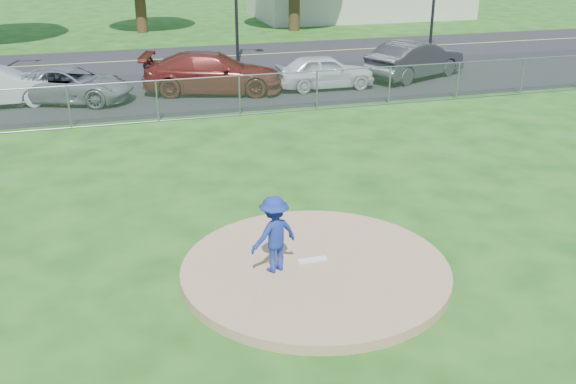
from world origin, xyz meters
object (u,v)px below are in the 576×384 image
pitcher (274,234)px  parked_car_pearl (325,71)px  parked_car_darkred (213,73)px  traffic_cone (64,97)px  parked_car_gray (70,85)px  parked_car_charcoal (415,59)px

pitcher → parked_car_pearl: pitcher is taller
pitcher → parked_car_darkred: pitcher is taller
pitcher → traffic_cone: (-4.48, 15.31, -0.65)m
pitcher → parked_car_gray: pitcher is taller
parked_car_gray → parked_car_charcoal: (15.23, 0.29, 0.17)m
parked_car_gray → traffic_cone: bearing=175.1°
parked_car_charcoal → parked_car_darkred: bearing=66.7°
pitcher → parked_car_darkred: (1.50, 15.79, -0.12)m
parked_car_pearl → parked_car_charcoal: size_ratio=0.83×
traffic_cone → parked_car_gray: 0.64m
traffic_cone → parked_car_charcoal: bearing=2.8°
pitcher → parked_car_charcoal: pitcher is taller
pitcher → parked_car_charcoal: (10.98, 16.07, -0.12)m
parked_car_gray → parked_car_charcoal: parked_car_charcoal is taller
parked_car_charcoal → parked_car_gray: bearing=66.1°
parked_car_gray → parked_car_pearl: 10.54m
parked_car_gray → parked_car_darkred: size_ratio=0.85×
pitcher → traffic_cone: size_ratio=2.42×
parked_car_charcoal → traffic_cone: bearing=67.8°
traffic_cone → parked_car_gray: parked_car_gray is taller
parked_car_darkred → traffic_cone: bearing=109.6°
pitcher → parked_car_darkred: bearing=-116.3°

